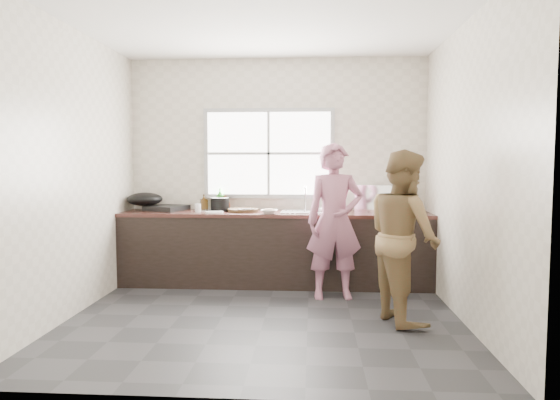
# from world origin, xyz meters

# --- Properties ---
(floor) EXTENTS (3.60, 3.20, 0.01)m
(floor) POSITION_xyz_m (0.00, 0.00, -0.01)
(floor) COLOR #29292B
(floor) RESTS_ON ground
(ceiling) EXTENTS (3.60, 3.20, 0.01)m
(ceiling) POSITION_xyz_m (0.00, 0.00, 2.71)
(ceiling) COLOR silver
(ceiling) RESTS_ON wall_back
(wall_back) EXTENTS (3.60, 0.01, 2.70)m
(wall_back) POSITION_xyz_m (0.00, 1.60, 1.35)
(wall_back) COLOR beige
(wall_back) RESTS_ON ground
(wall_left) EXTENTS (0.01, 3.20, 2.70)m
(wall_left) POSITION_xyz_m (-1.80, 0.00, 1.35)
(wall_left) COLOR beige
(wall_left) RESTS_ON ground
(wall_right) EXTENTS (0.01, 3.20, 2.70)m
(wall_right) POSITION_xyz_m (1.80, 0.00, 1.35)
(wall_right) COLOR beige
(wall_right) RESTS_ON ground
(wall_front) EXTENTS (3.60, 0.01, 2.70)m
(wall_front) POSITION_xyz_m (0.00, -1.60, 1.35)
(wall_front) COLOR beige
(wall_front) RESTS_ON ground
(cabinet) EXTENTS (3.60, 0.62, 0.82)m
(cabinet) POSITION_xyz_m (0.00, 1.29, 0.41)
(cabinet) COLOR black
(cabinet) RESTS_ON floor
(countertop) EXTENTS (3.60, 0.64, 0.04)m
(countertop) POSITION_xyz_m (0.00, 1.29, 0.84)
(countertop) COLOR #361B16
(countertop) RESTS_ON cabinet
(sink) EXTENTS (0.55, 0.45, 0.02)m
(sink) POSITION_xyz_m (0.35, 1.29, 0.86)
(sink) COLOR silver
(sink) RESTS_ON countertop
(faucet) EXTENTS (0.02, 0.02, 0.30)m
(faucet) POSITION_xyz_m (0.35, 1.49, 1.01)
(faucet) COLOR silver
(faucet) RESTS_ON countertop
(window_frame) EXTENTS (1.60, 0.05, 1.10)m
(window_frame) POSITION_xyz_m (-0.10, 1.59, 1.55)
(window_frame) COLOR #9EA0A5
(window_frame) RESTS_ON wall_back
(window_glazing) EXTENTS (1.50, 0.01, 1.00)m
(window_glazing) POSITION_xyz_m (-0.10, 1.57, 1.55)
(window_glazing) COLOR white
(window_glazing) RESTS_ON window_frame
(woman) EXTENTS (0.61, 0.44, 1.54)m
(woman) POSITION_xyz_m (0.67, 0.74, 0.77)
(woman) COLOR #A5637C
(woman) RESTS_ON floor
(person_side) EXTENTS (0.79, 0.90, 1.55)m
(person_side) POSITION_xyz_m (1.26, 0.02, 0.78)
(person_side) COLOR brown
(person_side) RESTS_ON floor
(cutting_board) EXTENTS (0.48, 0.48, 0.04)m
(cutting_board) POSITION_xyz_m (-0.38, 1.30, 0.88)
(cutting_board) COLOR #322313
(cutting_board) RESTS_ON countertop
(cleaver) EXTENTS (0.20, 0.16, 0.01)m
(cleaver) POSITION_xyz_m (-0.34, 1.21, 0.90)
(cleaver) COLOR silver
(cleaver) RESTS_ON cutting_board
(bowl_mince) EXTENTS (0.20, 0.20, 0.05)m
(bowl_mince) POSITION_xyz_m (-0.05, 1.08, 0.88)
(bowl_mince) COLOR white
(bowl_mince) RESTS_ON countertop
(bowl_crabs) EXTENTS (0.22, 0.22, 0.07)m
(bowl_crabs) POSITION_xyz_m (0.72, 1.35, 0.89)
(bowl_crabs) COLOR silver
(bowl_crabs) RESTS_ON countertop
(bowl_held) EXTENTS (0.25, 0.25, 0.06)m
(bowl_held) POSITION_xyz_m (0.49, 1.27, 0.89)
(bowl_held) COLOR white
(bowl_held) RESTS_ON countertop
(black_pot) EXTENTS (0.29, 0.29, 0.16)m
(black_pot) POSITION_xyz_m (-0.67, 1.36, 0.94)
(black_pot) COLOR black
(black_pot) RESTS_ON countertop
(plate_food) EXTENTS (0.27, 0.27, 0.02)m
(plate_food) POSITION_xyz_m (-0.69, 1.13, 0.87)
(plate_food) COLOR silver
(plate_food) RESTS_ON countertop
(bottle_green) EXTENTS (0.12, 0.12, 0.27)m
(bottle_green) POSITION_xyz_m (-0.70, 1.52, 0.99)
(bottle_green) COLOR #2E7E29
(bottle_green) RESTS_ON countertop
(bottle_brown_tall) EXTENTS (0.10, 0.10, 0.17)m
(bottle_brown_tall) POSITION_xyz_m (-0.90, 1.52, 0.95)
(bottle_brown_tall) COLOR #412A10
(bottle_brown_tall) RESTS_ON countertop
(bottle_brown_short) EXTENTS (0.16, 0.16, 0.16)m
(bottle_brown_short) POSITION_xyz_m (-0.64, 1.52, 0.94)
(bottle_brown_short) COLOR #512614
(bottle_brown_short) RESTS_ON countertop
(glass_jar) EXTENTS (0.09, 0.09, 0.10)m
(glass_jar) POSITION_xyz_m (-0.90, 1.19, 0.91)
(glass_jar) COLOR white
(glass_jar) RESTS_ON countertop
(burner) EXTENTS (0.53, 0.53, 0.06)m
(burner) POSITION_xyz_m (-1.32, 1.38, 0.89)
(burner) COLOR black
(burner) RESTS_ON countertop
(wok) EXTENTS (0.47, 0.47, 0.16)m
(wok) POSITION_xyz_m (-1.58, 1.35, 1.00)
(wok) COLOR black
(wok) RESTS_ON burner
(dish_rack) EXTENTS (0.48, 0.40, 0.32)m
(dish_rack) POSITION_xyz_m (1.18, 1.44, 1.02)
(dish_rack) COLOR white
(dish_rack) RESTS_ON countertop
(pot_lid_left) EXTENTS (0.34, 0.34, 0.01)m
(pot_lid_left) POSITION_xyz_m (-1.48, 1.40, 0.87)
(pot_lid_left) COLOR silver
(pot_lid_left) RESTS_ON countertop
(pot_lid_right) EXTENTS (0.25, 0.25, 0.01)m
(pot_lid_right) POSITION_xyz_m (-0.88, 1.37, 0.87)
(pot_lid_right) COLOR #AFB2B6
(pot_lid_right) RESTS_ON countertop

